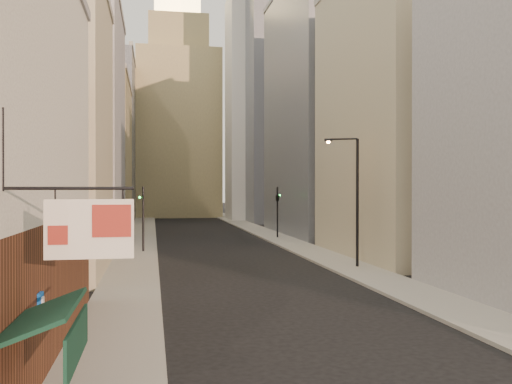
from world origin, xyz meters
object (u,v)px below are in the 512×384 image
object	(u,v)px
streetlamp_mid	(354,194)
traffic_light_right	(277,200)
traffic_light_left	(143,208)
clock_tower	(178,115)
white_tower	(254,98)

from	to	relation	value
streetlamp_mid	traffic_light_right	bearing A→B (deg)	113.47
traffic_light_left	traffic_light_right	size ratio (longest dim) A/B	1.00
clock_tower	traffic_light_right	world-z (taller)	clock_tower
streetlamp_mid	traffic_light_left	size ratio (longest dim) A/B	1.59
streetlamp_mid	traffic_light_right	size ratio (longest dim) A/B	1.59
white_tower	streetlamp_mid	bearing A→B (deg)	-93.60
traffic_light_left	clock_tower	bearing A→B (deg)	-102.53
clock_tower	traffic_light_right	distance (m)	48.83
white_tower	traffic_light_left	size ratio (longest dim) A/B	8.30
streetlamp_mid	traffic_light_right	xyz separation A→B (m)	(-0.15, 20.74, -0.78)
streetlamp_mid	traffic_light_left	world-z (taller)	streetlamp_mid
clock_tower	streetlamp_mid	xyz separation A→B (m)	(7.67, -66.94, -13.10)
clock_tower	streetlamp_mid	size ratio (longest dim) A/B	5.66
white_tower	streetlamp_mid	size ratio (longest dim) A/B	5.23
clock_tower	white_tower	world-z (taller)	clock_tower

